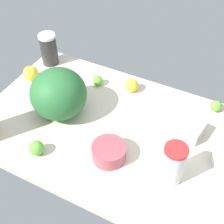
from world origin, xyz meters
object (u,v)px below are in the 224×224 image
Objects in this scene: mixing_bowl at (109,152)px; lemon_far_back at (31,73)px; lime_near_front at (37,148)px; lime_beside_bowl at (98,80)px; egg_carton at (171,120)px; tumbler_cup at (173,164)px; shaker_bottle at (49,49)px; watermelon at (58,94)px; lemon_loose at (132,85)px; lime_by_jug at (216,106)px.

lemon_far_back reaches higher than mixing_bowl.
lime_beside_bowl is at bearing 88.64° from lime_near_front.
mixing_bowl is 32.66cm from egg_carton.
egg_carton is at bearing 109.75° from tumbler_cup.
tumbler_cup is at bearing -25.96° from shaker_bottle.
watermelon is 58.60cm from tumbler_cup.
lemon_far_back is 49.41cm from lime_near_front.
lemon_loose is (-8.89, 41.67, 0.05)cm from mixing_bowl.
egg_carton reaches higher than lime_near_front.
lemon_far_back is 1.22× the size of lime_near_front.
tumbler_cup reaches higher than lemon_loose.
lime_beside_bowl is at bearing -171.67° from lime_by_jug.
lemon_far_back reaches higher than lemon_loose.
mixing_bowl is at bearing -22.33° from watermelon.
watermelon is at bearing 169.10° from tumbler_cup.
mixing_bowl is at bearing -36.33° from shaker_bottle.
tumbler_cup is 88.25cm from lemon_far_back.
egg_carton is at bearing 42.48° from lime_near_front.
shaker_bottle is at bearing 178.57° from lemon_loose.
egg_carton is 28.61cm from tumbler_cup.
tumbler_cup is at bearing -98.18° from lime_by_jug.
lime_beside_bowl is (5.70, 25.07, -8.78)cm from watermelon.
tumbler_cup is at bearing 14.27° from lime_near_front.
lemon_far_back is (-50.10, -15.19, 0.45)cm from lemon_loose.
shaker_bottle is 90.69cm from lime_by_jug.
lime_beside_bowl is at bearing 145.09° from tumbler_cup.
tumbler_cup is 3.37× the size of lime_by_jug.
tumbler_cup is 2.88× the size of lime_near_front.
lime_by_jug is at bearing 6.99° from lemon_loose.
lime_beside_bowl is at bearing 177.00° from egg_carton.
tumbler_cup reaches higher than egg_carton.
watermelon reaches higher than lime_near_front.
egg_carton is 24.25cm from lime_by_jug.
tumbler_cup is (57.50, -11.08, -2.29)cm from watermelon.
lemon_loose is at bearing 51.20° from watermelon.
watermelon is at bearing 100.44° from lime_near_front.
lime_near_front is at bearing -157.25° from mixing_bowl.
lime_by_jug is at bearing 55.52° from mixing_bowl.
lemon_far_back is (-27.13, 13.39, -7.56)cm from watermelon.
lemon_far_back is at bearing -163.14° from lemon_loose.
lemon_far_back is (-32.83, -11.68, 1.22)cm from lime_beside_bowl.
lemon_loose is 41.26cm from lime_by_jug.
mixing_bowl is at bearing -24.17° from lemon_far_back.
mixing_bowl is 0.48× the size of egg_carton.
shaker_bottle is 2.59× the size of lemon_loose.
egg_carton is 4.71× the size of lime_near_front.
mixing_bowl is 42.60cm from lemon_loose.
lime_near_front reaches higher than lime_by_jug.
lime_near_front is at bearing -50.16° from lemon_far_back.
lime_near_front is at bearing -60.30° from shaker_bottle.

